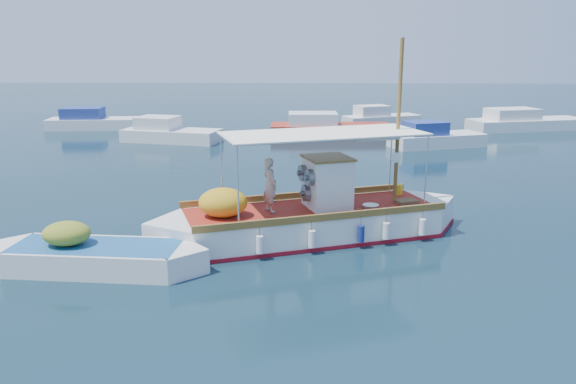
{
  "coord_description": "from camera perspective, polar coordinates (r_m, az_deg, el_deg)",
  "views": [
    {
      "loc": [
        -0.18,
        -16.6,
        6.0
      ],
      "look_at": [
        -0.64,
        0.0,
        1.69
      ],
      "focal_mm": 35.0,
      "sensor_mm": 36.0,
      "label": 1
    }
  ],
  "objects": [
    {
      "name": "bg_boat_n",
      "position": [
        39.12,
        3.96,
        6.43
      ],
      "size": [
        8.33,
        3.06,
        1.8
      ],
      "rotation": [
        0.0,
        0.0,
        0.03
      ],
      "color": "#A4281B",
      "rests_on": "ground"
    },
    {
      "name": "ground",
      "position": [
        17.65,
        2.1,
        -5.33
      ],
      "size": [
        160.0,
        160.0,
        0.0
      ],
      "primitive_type": "plane",
      "color": "black",
      "rests_on": "ground"
    },
    {
      "name": "bg_boat_nw",
      "position": [
        37.48,
        -12.01,
        5.79
      ],
      "size": [
        6.63,
        3.74,
        1.8
      ],
      "rotation": [
        0.0,
        0.0,
        -0.23
      ],
      "color": "silver",
      "rests_on": "ground"
    },
    {
      "name": "bg_boat_e",
      "position": [
        45.49,
        22.84,
        6.47
      ],
      "size": [
        9.16,
        4.71,
        1.8
      ],
      "rotation": [
        0.0,
        0.0,
        0.25
      ],
      "color": "silver",
      "rests_on": "ground"
    },
    {
      "name": "bg_boat_ne",
      "position": [
        35.82,
        14.63,
        5.24
      ],
      "size": [
        6.16,
        3.87,
        1.8
      ],
      "rotation": [
        0.0,
        0.0,
        0.31
      ],
      "color": "silver",
      "rests_on": "ground"
    },
    {
      "name": "bg_boat_far_n",
      "position": [
        44.66,
        9.29,
        7.29
      ],
      "size": [
        6.33,
        4.1,
        1.8
      ],
      "rotation": [
        0.0,
        0.0,
        0.38
      ],
      "color": "silver",
      "rests_on": "ground"
    },
    {
      "name": "dinghy",
      "position": [
        16.52,
        -19.07,
        -6.38
      ],
      "size": [
        6.36,
        2.09,
        1.55
      ],
      "rotation": [
        0.0,
        0.0,
        -0.07
      ],
      "color": "white",
      "rests_on": "ground"
    },
    {
      "name": "bg_boat_far_w",
      "position": [
        44.77,
        -19.0,
        6.71
      ],
      "size": [
        7.45,
        3.01,
        1.8
      ],
      "rotation": [
        0.0,
        0.0,
        0.1
      ],
      "color": "silver",
      "rests_on": "ground"
    },
    {
      "name": "fishing_caique",
      "position": [
        18.13,
        2.2,
        -2.89
      ],
      "size": [
        10.04,
        5.33,
        6.49
      ],
      "rotation": [
        0.0,
        0.0,
        0.34
      ],
      "color": "white",
      "rests_on": "ground"
    }
  ]
}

